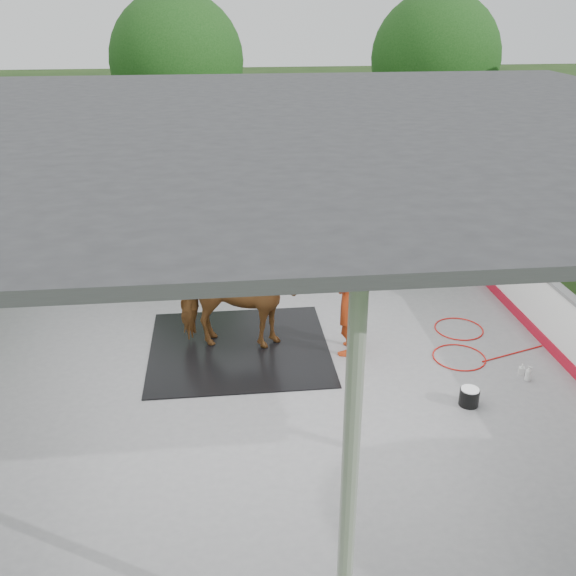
{
  "coord_description": "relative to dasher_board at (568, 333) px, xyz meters",
  "views": [
    {
      "loc": [
        -0.91,
        -8.57,
        5.54
      ],
      "look_at": [
        0.12,
        0.78,
        1.26
      ],
      "focal_mm": 40.0,
      "sensor_mm": 36.0,
      "label": 1
    }
  ],
  "objects": [
    {
      "name": "hose_coil",
      "position": [
        -1.47,
        0.79,
        -0.53
      ],
      "size": [
        2.0,
        1.85,
        0.02
      ],
      "color": "red",
      "rests_on": "concrete_slab"
    },
    {
      "name": "soap_bottle_b",
      "position": [
        -0.85,
        -0.29,
        -0.45
      ],
      "size": [
        0.11,
        0.11,
        0.19
      ],
      "primitive_type": "imported",
      "rotation": [
        0.0,
        0.0,
        -0.34
      ],
      "color": "#338CD8",
      "rests_on": "concrete_slab"
    },
    {
      "name": "ground",
      "position": [
        -4.6,
        0.0,
        -0.59
      ],
      "size": [
        100.0,
        100.0,
        0.0
      ],
      "primitive_type": "plane",
      "color": "#1E3814"
    },
    {
      "name": "concrete_slab",
      "position": [
        -4.6,
        0.0,
        -0.57
      ],
      "size": [
        12.0,
        10.0,
        0.05
      ],
      "primitive_type": "cube",
      "color": "slate",
      "rests_on": "ground"
    },
    {
      "name": "pavilion_structure",
      "position": [
        -4.6,
        -0.0,
        3.37
      ],
      "size": [
        12.6,
        10.6,
        4.05
      ],
      "color": "beige",
      "rests_on": "ground"
    },
    {
      "name": "soap_bottle_a",
      "position": [
        -0.84,
        -0.48,
        -0.41
      ],
      "size": [
        0.14,
        0.14,
        0.26
      ],
      "primitive_type": "imported",
      "rotation": [
        0.0,
        0.0,
        0.74
      ],
      "color": "silver",
      "rests_on": "concrete_slab"
    },
    {
      "name": "horse",
      "position": [
        -5.29,
        1.04,
        0.34
      ],
      "size": [
        2.17,
        1.27,
        1.73
      ],
      "primitive_type": "imported",
      "rotation": [
        0.0,
        0.0,
        1.4
      ],
      "color": "brown",
      "rests_on": "rubber_mat"
    },
    {
      "name": "tree_belt",
      "position": [
        -4.3,
        0.9,
        3.2
      ],
      "size": [
        28.0,
        28.0,
        5.8
      ],
      "color": "#382314",
      "rests_on": "ground"
    },
    {
      "name": "rubber_mat",
      "position": [
        -5.29,
        1.04,
        -0.53
      ],
      "size": [
        3.03,
        2.84,
        0.02
      ],
      "primitive_type": "cube",
      "color": "black",
      "rests_on": "concrete_slab"
    },
    {
      "name": "dasher_board",
      "position": [
        0.0,
        0.0,
        0.0
      ],
      "size": [
        0.16,
        8.0,
        1.15
      ],
      "color": "#A60D21",
      "rests_on": "concrete_slab"
    },
    {
      "name": "handler",
      "position": [
        -3.46,
        0.75,
        0.46
      ],
      "size": [
        0.72,
        0.86,
        2.01
      ],
      "primitive_type": "imported",
      "rotation": [
        0.0,
        0.0,
        -1.96
      ],
      "color": "#B93713",
      "rests_on": "concrete_slab"
    },
    {
      "name": "wash_bucket",
      "position": [
        -1.99,
        -1.0,
        -0.4
      ],
      "size": [
        0.29,
        0.29,
        0.27
      ],
      "color": "black",
      "rests_on": "concrete_slab"
    }
  ]
}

